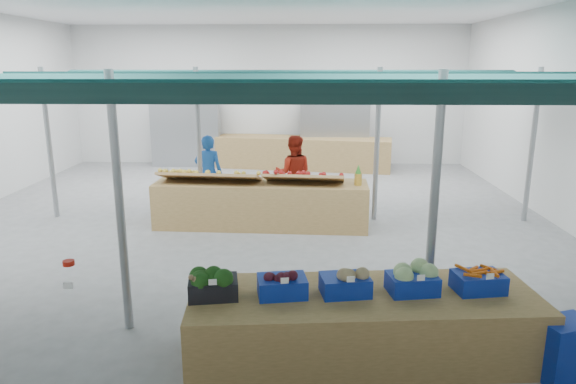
{
  "coord_description": "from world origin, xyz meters",
  "views": [
    {
      "loc": [
        1.05,
        -9.48,
        3.05
      ],
      "look_at": [
        0.82,
        -1.6,
        1.08
      ],
      "focal_mm": 32.0,
      "sensor_mm": 36.0,
      "label": 1
    }
  ],
  "objects_px": {
    "fruit_counter": "(261,204)",
    "vendor_left": "(209,173)",
    "veg_counter": "(363,324)",
    "crate_stack": "(563,349)",
    "vendor_right": "(293,174)"
  },
  "relations": [
    {
      "from": "fruit_counter",
      "to": "vendor_right",
      "type": "bearing_deg",
      "value": 63.86
    },
    {
      "from": "fruit_counter",
      "to": "vendor_left",
      "type": "relative_size",
      "value": 2.5
    },
    {
      "from": "vendor_left",
      "to": "vendor_right",
      "type": "relative_size",
      "value": 1.0
    },
    {
      "from": "crate_stack",
      "to": "vendor_left",
      "type": "bearing_deg",
      "value": 127.55
    },
    {
      "from": "fruit_counter",
      "to": "crate_stack",
      "type": "distance_m",
      "value": 5.92
    },
    {
      "from": "veg_counter",
      "to": "vendor_right",
      "type": "xyz_separation_m",
      "value": [
        -0.84,
        5.59,
        0.45
      ]
    },
    {
      "from": "veg_counter",
      "to": "crate_stack",
      "type": "xyz_separation_m",
      "value": [
        1.94,
        -0.37,
        -0.05
      ]
    },
    {
      "from": "veg_counter",
      "to": "fruit_counter",
      "type": "distance_m",
      "value": 4.72
    },
    {
      "from": "veg_counter",
      "to": "fruit_counter",
      "type": "height_order",
      "value": "fruit_counter"
    },
    {
      "from": "veg_counter",
      "to": "fruit_counter",
      "type": "relative_size",
      "value": 0.9
    },
    {
      "from": "crate_stack",
      "to": "vendor_right",
      "type": "bearing_deg",
      "value": 115.02
    },
    {
      "from": "fruit_counter",
      "to": "crate_stack",
      "type": "height_order",
      "value": "fruit_counter"
    },
    {
      "from": "fruit_counter",
      "to": "vendor_right",
      "type": "distance_m",
      "value": 1.31
    },
    {
      "from": "vendor_left",
      "to": "crate_stack",
      "type": "bearing_deg",
      "value": 130.02
    },
    {
      "from": "vendor_left",
      "to": "veg_counter",
      "type": "bearing_deg",
      "value": 117.79
    }
  ]
}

